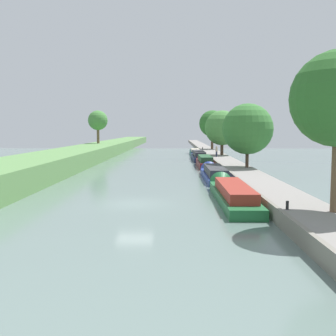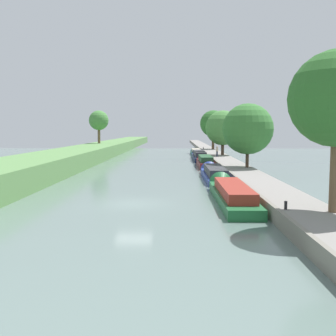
% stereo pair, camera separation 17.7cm
% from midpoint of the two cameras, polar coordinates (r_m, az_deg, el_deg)
% --- Properties ---
extents(ground_plane, '(160.00, 160.00, 0.00)m').
position_cam_midpoint_polar(ground_plane, '(27.60, -4.96, -5.06)').
color(ground_plane, slate).
extents(right_towpath, '(3.10, 260.00, 0.86)m').
position_cam_midpoint_polar(right_towpath, '(28.29, 15.50, -4.10)').
color(right_towpath, gray).
rests_on(right_towpath, ground_plane).
extents(stone_quay, '(0.25, 260.00, 0.91)m').
position_cam_midpoint_polar(stone_quay, '(27.91, 12.17, -4.10)').
color(stone_quay, gray).
rests_on(stone_quay, ground_plane).
extents(narrowboat_green, '(2.16, 13.54, 2.05)m').
position_cam_midpoint_polar(narrowboat_green, '(29.23, 8.80, -3.46)').
color(narrowboat_green, '#1E6033').
rests_on(narrowboat_green, ground_plane).
extents(narrowboat_blue, '(2.11, 12.52, 2.06)m').
position_cam_midpoint_polar(narrowboat_blue, '(41.89, 6.40, -0.73)').
color(narrowboat_blue, '#283D93').
rests_on(narrowboat_blue, ground_plane).
extents(narrowboat_maroon, '(1.89, 10.71, 2.04)m').
position_cam_midpoint_polar(narrowboat_maroon, '(54.91, 5.12, 0.87)').
color(narrowboat_maroon, maroon).
rests_on(narrowboat_maroon, ground_plane).
extents(narrowboat_navy, '(2.06, 14.36, 2.13)m').
position_cam_midpoint_polar(narrowboat_navy, '(67.29, 4.27, 1.72)').
color(narrowboat_navy, '#141E42').
rests_on(narrowboat_navy, ground_plane).
extents(narrowboat_teal, '(1.86, 11.03, 1.84)m').
position_cam_midpoint_polar(narrowboat_teal, '(80.15, 3.78, 2.25)').
color(narrowboat_teal, '#195B60').
rests_on(narrowboat_teal, ground_plane).
extents(tree_rightbank_midnear, '(5.61, 5.61, 7.05)m').
position_cam_midpoint_polar(tree_rightbank_midnear, '(45.14, 11.14, 5.47)').
color(tree_rightbank_midnear, '#4C3828').
rests_on(tree_rightbank_midnear, right_towpath).
extents(tree_rightbank_midfar, '(5.67, 5.67, 7.27)m').
position_cam_midpoint_polar(tree_rightbank_midfar, '(66.07, 7.64, 5.67)').
color(tree_rightbank_midfar, '#4C3828').
rests_on(tree_rightbank_midfar, right_towpath).
extents(tree_rightbank_far, '(5.60, 5.60, 8.24)m').
position_cam_midpoint_polar(tree_rightbank_far, '(86.40, 6.27, 6.30)').
color(tree_rightbank_far, brown).
rests_on(tree_rightbank_far, right_towpath).
extents(tree_leftbank_downstream, '(4.06, 4.06, 6.81)m').
position_cam_midpoint_polar(tree_leftbank_downstream, '(84.82, -10.01, 6.66)').
color(tree_leftbank_downstream, brown).
rests_on(tree_leftbank_downstream, left_grassy_bank).
extents(person_walking, '(0.34, 0.34, 1.66)m').
position_cam_midpoint_polar(person_walking, '(62.12, 6.84, 2.41)').
color(person_walking, '#282D42').
rests_on(person_walking, right_towpath).
extents(mooring_bollard_near, '(0.16, 0.16, 0.45)m').
position_cam_midpoint_polar(mooring_bollard_near, '(22.04, 16.39, -5.10)').
color(mooring_bollard_near, black).
rests_on(mooring_bollard_near, right_towpath).
extents(mooring_bollard_far, '(0.16, 0.16, 0.45)m').
position_cam_midpoint_polar(mooring_bollard_far, '(85.07, 4.89, 2.83)').
color(mooring_bollard_far, black).
rests_on(mooring_bollard_far, right_towpath).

